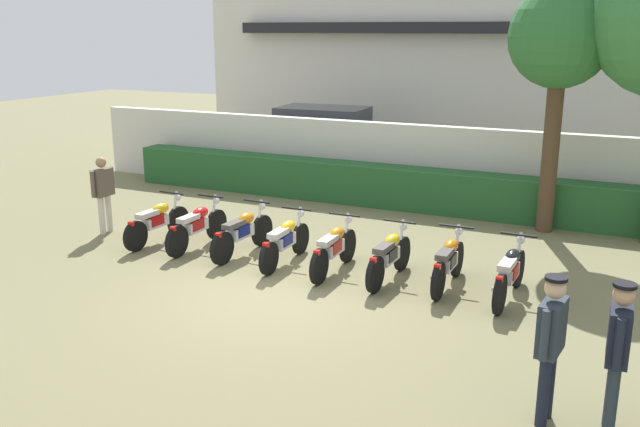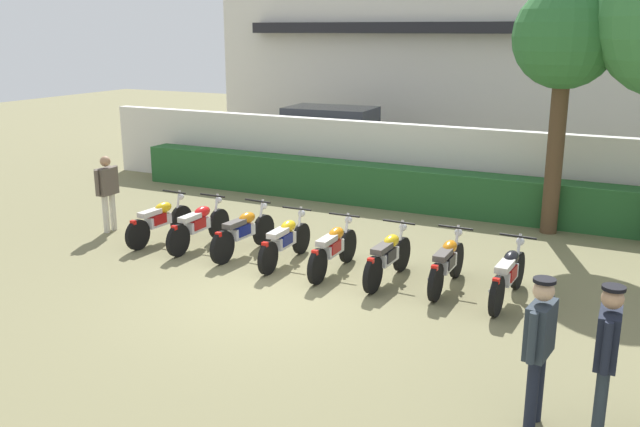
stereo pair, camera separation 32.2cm
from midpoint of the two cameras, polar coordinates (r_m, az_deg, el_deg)
ground at (r=11.42m, az=-3.36°, el=-6.76°), size 60.00×60.00×0.00m
building at (r=26.08m, az=15.30°, el=14.07°), size 19.70×6.50×8.06m
compound_wall at (r=17.41m, az=8.31°, el=4.09°), size 18.72×0.30×1.96m
hedge_row at (r=16.85m, az=7.49°, el=2.10°), size 14.98×0.70×1.00m
parked_car at (r=21.64m, az=1.68°, el=6.25°), size 4.60×2.29×1.89m
tree_near_inspector at (r=15.09m, az=20.19°, el=13.18°), size 2.09×2.09×5.13m
motorcycle_in_row_0 at (r=14.43m, az=-12.50°, el=-0.55°), size 0.60×1.91×0.96m
motorcycle_in_row_1 at (r=13.91m, az=-9.35°, el=-0.95°), size 0.60×1.96×0.97m
motorcycle_in_row_2 at (r=13.34m, az=-5.68°, el=-1.50°), size 0.60×1.97×0.98m
motorcycle_in_row_3 at (r=12.77m, az=-2.19°, el=-2.23°), size 0.60×1.91×0.96m
motorcycle_in_row_4 at (r=12.29m, az=1.84°, el=-2.89°), size 0.60×1.91×0.97m
motorcycle_in_row_5 at (r=11.93m, az=6.40°, el=-3.55°), size 0.60×1.87×0.97m
motorcycle_in_row_6 at (r=11.76m, az=11.21°, el=-4.02°), size 0.60×1.86×0.97m
motorcycle_in_row_7 at (r=11.45m, az=16.06°, el=-4.86°), size 0.60×1.97×0.97m
inspector_person at (r=15.31m, az=-16.60°, el=2.08°), size 0.22×0.67×1.64m
officer_0 at (r=7.90m, az=18.81°, el=-9.85°), size 0.27×0.68×1.71m
officer_1 at (r=7.96m, az=23.71°, el=-10.19°), size 0.24×0.68×1.71m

